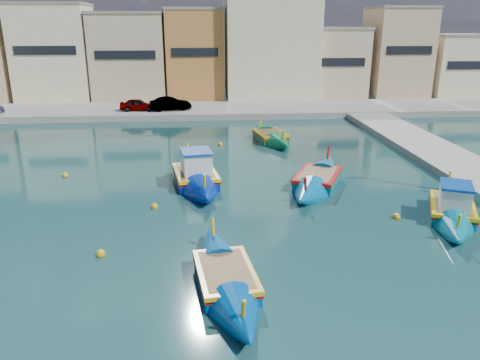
# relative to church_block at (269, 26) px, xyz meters

# --- Properties ---
(ground) EXTENTS (160.00, 160.00, 0.00)m
(ground) POSITION_rel_church_block_xyz_m (-10.00, -40.00, -8.41)
(ground) COLOR #143A3D
(ground) RESTS_ON ground
(north_quay) EXTENTS (80.00, 8.00, 0.60)m
(north_quay) POSITION_rel_church_block_xyz_m (-10.00, -8.00, -8.11)
(north_quay) COLOR gray
(north_quay) RESTS_ON ground
(north_townhouses) EXTENTS (83.20, 7.87, 10.19)m
(north_townhouses) POSITION_rel_church_block_xyz_m (-3.32, -0.64, -3.41)
(north_townhouses) COLOR tan
(north_townhouses) RESTS_ON ground
(church_block) EXTENTS (10.00, 10.00, 19.10)m
(church_block) POSITION_rel_church_block_xyz_m (0.00, 0.00, 0.00)
(church_block) COLOR beige
(church_block) RESTS_ON ground
(parked_cars) EXTENTS (21.84, 2.14, 1.30)m
(parked_cars) POSITION_rel_church_block_xyz_m (-18.38, -9.50, -7.20)
(parked_cars) COLOR #4C1919
(parked_cars) RESTS_ON north_quay
(luzzu_turquoise_cabin) EXTENTS (5.10, 8.35, 2.68)m
(luzzu_turquoise_cabin) POSITION_rel_church_block_xyz_m (3.76, -35.97, -8.08)
(luzzu_turquoise_cabin) COLOR #007C9F
(luzzu_turquoise_cabin) RESTS_ON ground
(luzzu_blue_cabin) EXTENTS (3.50, 9.08, 3.13)m
(luzzu_blue_cabin) POSITION_rel_church_block_xyz_m (-8.21, -30.25, -8.03)
(luzzu_blue_cabin) COLOR #0024A5
(luzzu_blue_cabin) RESTS_ON ground
(luzzu_cyan_mid) EXTENTS (5.52, 8.74, 2.57)m
(luzzu_cyan_mid) POSITION_rel_church_block_xyz_m (-1.44, -31.07, -8.14)
(luzzu_cyan_mid) COLOR #0069A5
(luzzu_cyan_mid) RESTS_ON ground
(luzzu_green) EXTENTS (3.33, 8.00, 2.45)m
(luzzu_green) POSITION_rel_church_block_xyz_m (-2.57, -20.38, -8.15)
(luzzu_green) COLOR #0A723F
(luzzu_green) RESTS_ON ground
(luzzu_blue_south) EXTENTS (2.82, 8.15, 2.30)m
(luzzu_blue_south) POSITION_rel_church_block_xyz_m (-7.06, -41.28, -8.17)
(luzzu_blue_south) COLOR #004B9F
(luzzu_blue_south) RESTS_ON ground
(mooring_buoys) EXTENTS (17.40, 24.56, 0.36)m
(mooring_buoys) POSITION_rel_church_block_xyz_m (-8.22, -34.04, -8.33)
(mooring_buoys) COLOR gold
(mooring_buoys) RESTS_ON ground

